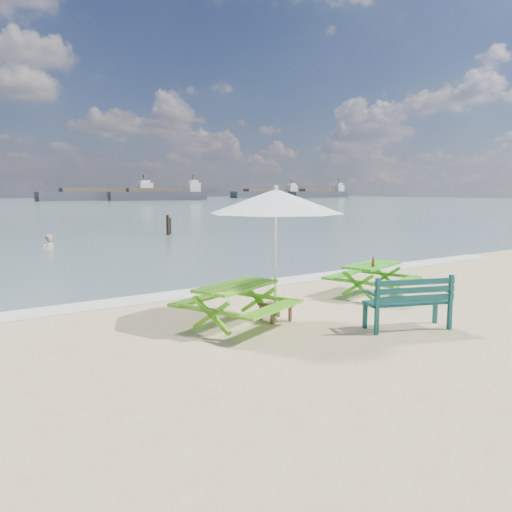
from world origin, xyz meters
TOP-DOWN VIEW (x-y plane):
  - foam_strip at (0.00, 4.60)m, footprint 22.00×0.90m
  - picnic_table_left at (-1.62, 1.46)m, footprint 2.17×2.27m
  - picnic_table_right at (2.34, 1.93)m, footprint 1.98×2.10m
  - park_bench at (0.80, -0.29)m, footprint 1.57×0.99m
  - side_table at (-0.76, 1.46)m, footprint 0.52×0.52m
  - patio_umbrella at (-0.76, 1.46)m, footprint 2.62×2.62m
  - beer_bottle at (2.02, 1.62)m, footprint 0.06×0.06m
  - swimmer at (-1.45, 17.00)m, footprint 0.73×0.60m
  - mooring_pilings at (5.35, 19.45)m, footprint 0.57×0.77m
  - cargo_ships at (55.52, 123.51)m, footprint 138.90×34.35m

SIDE VIEW (x-z plane):
  - swimmer at x=-1.45m, z-range -1.20..0.52m
  - foam_strip at x=0.00m, z-range 0.00..0.01m
  - side_table at x=-0.76m, z-range 0.01..0.33m
  - park_bench at x=0.80m, z-range -0.18..0.75m
  - picnic_table_right at x=2.34m, z-range -0.01..0.73m
  - picnic_table_left at x=-1.62m, z-range -0.01..0.76m
  - mooring_pilings at x=5.35m, z-range -0.24..1.06m
  - beer_bottle at x=2.02m, z-range 0.71..0.96m
  - cargo_ships at x=55.52m, z-range -1.02..3.38m
  - patio_umbrella at x=-0.76m, z-range 0.99..3.43m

